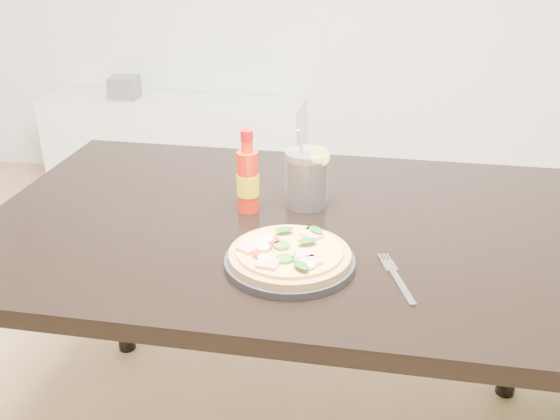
% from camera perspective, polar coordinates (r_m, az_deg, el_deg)
% --- Properties ---
extents(dining_table, '(1.40, 0.90, 0.75)m').
position_cam_1_polar(dining_table, '(1.47, 0.83, -3.79)').
color(dining_table, black).
rests_on(dining_table, ground).
extents(plate, '(0.26, 0.26, 0.02)m').
position_cam_1_polar(plate, '(1.25, 0.89, -4.75)').
color(plate, '#232325').
rests_on(plate, dining_table).
extents(pizza, '(0.24, 0.24, 0.03)m').
position_cam_1_polar(pizza, '(1.24, 0.83, -3.97)').
color(pizza, '#B67E52').
rests_on(pizza, plate).
extents(hot_sauce_bottle, '(0.06, 0.06, 0.20)m').
position_cam_1_polar(hot_sauce_bottle, '(1.45, -2.96, 2.80)').
color(hot_sauce_bottle, red).
rests_on(hot_sauce_bottle, dining_table).
extents(cola_cup, '(0.11, 0.10, 0.19)m').
position_cam_1_polar(cola_cup, '(1.49, 2.46, 2.78)').
color(cola_cup, black).
rests_on(cola_cup, dining_table).
extents(fork, '(0.08, 0.18, 0.00)m').
position_cam_1_polar(fork, '(1.23, 10.53, -5.99)').
color(fork, silver).
rests_on(fork, dining_table).
extents(media_console, '(1.40, 0.34, 0.50)m').
position_cam_1_polar(media_console, '(3.49, -9.61, 5.98)').
color(media_console, white).
rests_on(media_console, ground).
extents(cd_stack, '(0.14, 0.12, 0.11)m').
position_cam_1_polar(cd_stack, '(3.48, -14.05, 10.81)').
color(cd_stack, slate).
rests_on(cd_stack, media_console).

